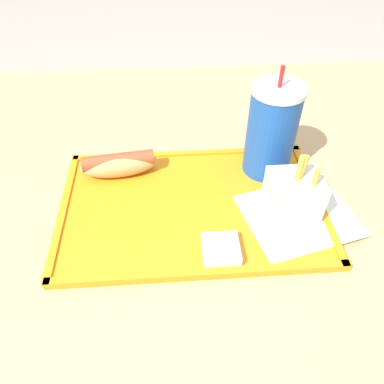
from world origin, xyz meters
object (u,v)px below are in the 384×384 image
Objects in this scene: soda_cup at (272,131)px; fries_carton at (293,195)px; hot_dog_far at (119,164)px; sauce_cup_mayo at (221,249)px.

soda_cup is 1.72× the size of fries_carton.
soda_cup is at bearing -0.49° from hot_dog_far.
soda_cup is 3.66× the size of sauce_cup_mayo.
sauce_cup_mayo is (0.16, -0.19, -0.01)m from hot_dog_far.
soda_cup reaches higher than fries_carton.
fries_carton is 0.15m from sauce_cup_mayo.
sauce_cup_mayo is at bearing -119.71° from soda_cup.
sauce_cup_mayo is (-0.13, -0.08, -0.03)m from fries_carton.
hot_dog_far reaches higher than sauce_cup_mayo.
hot_dog_far is at bearing 157.91° from fries_carton.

